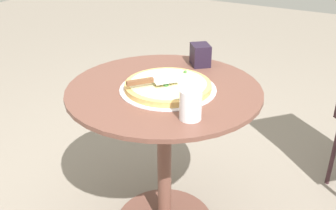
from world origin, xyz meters
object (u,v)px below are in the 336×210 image
pizza_on_tray (168,86)px  pizza_server (152,81)px  drinking_cup (191,104)px  napkin_dispenser (200,55)px  patio_table (164,134)px

pizza_on_tray → pizza_server: pizza_server is taller
pizza_on_tray → drinking_cup: bearing=-42.9°
drinking_cup → napkin_dispenser: size_ratio=1.10×
patio_table → pizza_server: 0.28m
patio_table → pizza_server: size_ratio=4.20×
patio_table → pizza_on_tray: (0.02, -0.01, 0.24)m
pizza_on_tray → napkin_dispenser: 0.32m
drinking_cup → pizza_on_tray: bearing=137.1°
drinking_cup → napkin_dispenser: bearing=111.5°
drinking_cup → napkin_dispenser: (-0.19, 0.49, -0.00)m
pizza_server → patio_table: bearing=75.8°
patio_table → drinking_cup: size_ratio=7.36×
pizza_on_tray → napkin_dispenser: size_ratio=3.94×
patio_table → pizza_on_tray: pizza_on_tray is taller
patio_table → pizza_on_tray: bearing=-18.0°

